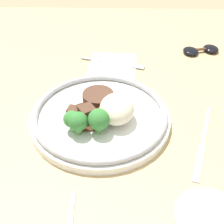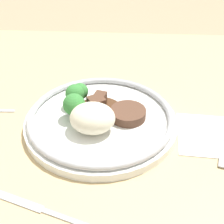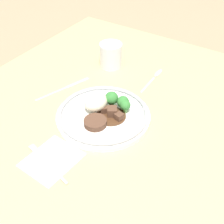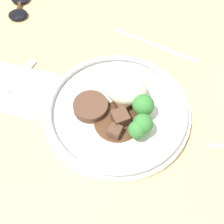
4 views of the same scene
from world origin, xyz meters
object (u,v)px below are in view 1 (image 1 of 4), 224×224
(knife, at_px, (203,143))
(sunglasses, at_px, (201,50))
(plate, at_px, (101,115))
(fork, at_px, (118,64))

(knife, xyz_separation_m, sunglasses, (-0.36, 0.06, 0.01))
(knife, bearing_deg, plate, -87.57)
(knife, relative_size, sunglasses, 1.86)
(fork, bearing_deg, knife, -44.32)
(fork, relative_size, sunglasses, 1.55)
(sunglasses, bearing_deg, knife, -24.06)
(sunglasses, bearing_deg, fork, -86.24)
(plate, distance_m, sunglasses, 0.40)
(knife, bearing_deg, fork, -131.65)
(plate, height_order, knife, plate)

